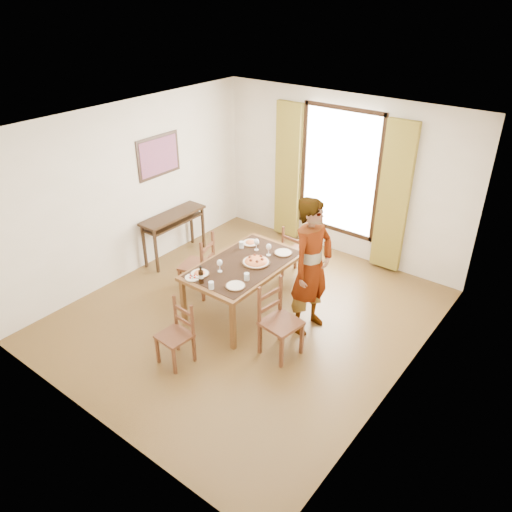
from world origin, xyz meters
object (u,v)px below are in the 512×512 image
Objects in this scene: console_table at (173,221)px; pasta_platter at (256,260)px; man at (312,267)px; dining_table at (244,268)px.

pasta_platter is (2.02, -0.38, 0.12)m from console_table.
man is at bearing 6.43° from pasta_platter.
dining_table is 1.01m from man.
console_table is 0.71× the size of dining_table.
dining_table is 0.20m from pasta_platter.
dining_table is 4.20× the size of pasta_platter.
console_table is 1.97m from dining_table.
man reaches higher than dining_table.
pasta_platter is at bearing 102.86° from man.
man is (2.86, -0.29, 0.26)m from console_table.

